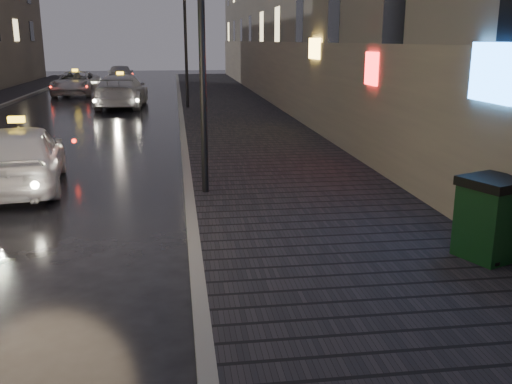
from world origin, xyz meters
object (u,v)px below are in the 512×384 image
Objects in this scene: trash_bin at (490,217)px; taxi_mid at (121,91)px; lamp_far at (186,35)px; taxi_far at (76,83)px; lamp_near at (202,29)px; taxi_near at (20,156)px; car_far at (120,75)px.

taxi_mid reaches higher than trash_bin.
lamp_far is 11.45m from taxi_far.
trash_bin is 0.22× the size of taxi_mid.
taxi_near is at bearing 160.74° from lamp_near.
taxi_near is (-4.08, 1.42, -2.73)m from lamp_near.
taxi_near is at bearing -105.63° from lamp_far.
lamp_near is at bearing 153.13° from taxi_near.
lamp_far is (0.00, 16.00, 0.00)m from lamp_near.
taxi_near is 31.19m from car_far.
taxi_mid is (-3.26, 1.72, -2.68)m from lamp_far.
car_far is at bearing 105.44° from lamp_far.
taxi_mid is (-7.21, 22.10, 0.04)m from trash_bin.
trash_bin is 0.27× the size of taxi_near.
trash_bin is at bearing 110.54° from taxi_mid.
trash_bin is at bearing -47.96° from lamp_near.
taxi_mid is at bearing 100.42° from lamp_near.
taxi_near is at bearing -82.16° from taxi_far.
taxi_far is 7.93m from car_far.
taxi_near is 23.65m from taxi_far.
lamp_far is 1.16× the size of car_far.
car_far is at bearing -82.42° from taxi_mid.
taxi_far reaches higher than trash_bin.
lamp_near is 1.19× the size of taxi_near.
taxi_mid is (0.82, 16.29, 0.06)m from taxi_near.
taxi_far is (-10.55, 29.32, -0.05)m from trash_bin.
taxi_far is (-3.34, 7.22, -0.09)m from taxi_mid.
lamp_near is 33.05m from car_far.
lamp_far is at bearing 102.49° from car_far.
lamp_far reaches higher than car_far.
car_far reaches higher than taxi_far.
lamp_near reaches higher than trash_bin.
car_far is (-4.59, 32.61, -2.71)m from lamp_near.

